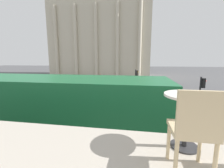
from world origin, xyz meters
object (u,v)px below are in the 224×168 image
pedestrian_yellow (121,94)px  pedestrian_red (145,82)px  traffic_light_mid (136,79)px  pedestrian_black (100,77)px  cafe_chair_0 (194,128)px  cafe_dining_table (187,109)px  double_decker_bus (34,120)px  pedestrian_white (167,82)px  plaza_building_left (103,38)px  traffic_light_near (201,94)px

pedestrian_yellow → pedestrian_red: pedestrian_red is taller
traffic_light_mid → pedestrian_black: bearing=122.8°
cafe_chair_0 → cafe_dining_table: bearing=73.4°
double_decker_bus → traffic_light_mid: (4.26, 13.51, 0.03)m
double_decker_bus → pedestrian_white: size_ratio=6.80×
traffic_light_mid → plaza_building_left: bearing=111.7°
traffic_light_mid → pedestrian_black: 13.93m
plaza_building_left → traffic_light_mid: bearing=-68.3°
pedestrian_red → pedestrian_black: bearing=-13.8°
pedestrian_yellow → double_decker_bus: bearing=-102.2°
cafe_dining_table → traffic_light_near: cafe_dining_table is taller
traffic_light_near → pedestrian_black: bearing=122.6°
traffic_light_near → cafe_dining_table: bearing=-112.8°
cafe_chair_0 → pedestrian_red: size_ratio=0.56×
double_decker_bus → pedestrian_black: double_decker_bus is taller
cafe_dining_table → traffic_light_mid: (-0.71, 16.95, -1.90)m
plaza_building_left → traffic_light_mid: plaza_building_left is taller
cafe_dining_table → double_decker_bus: bearing=145.2°
plaza_building_left → pedestrian_black: plaza_building_left is taller
traffic_light_near → traffic_light_mid: bearing=122.3°
cafe_dining_table → plaza_building_left: bearing=104.3°
pedestrian_white → pedestrian_yellow: bearing=-79.0°
plaza_building_left → pedestrian_red: size_ratio=16.72×
cafe_dining_table → traffic_light_mid: cafe_dining_table is taller
traffic_light_near → pedestrian_red: traffic_light_near is taller
pedestrian_yellow → pedestrian_red: size_ratio=0.99×
cafe_chair_0 → pedestrian_white: cafe_chair_0 is taller
double_decker_bus → cafe_chair_0: 6.56m
pedestrian_white → plaza_building_left: bearing=176.0°
double_decker_bus → cafe_dining_table: cafe_dining_table is taller
traffic_light_mid → cafe_dining_table: bearing=-87.6°
pedestrian_red → cafe_dining_table: bearing=98.2°
cafe_dining_table → cafe_chair_0: bearing=-101.0°
cafe_dining_table → pedestrian_white: bearing=79.6°
pedestrian_white → pedestrian_red: bearing=-128.3°
traffic_light_mid → double_decker_bus: bearing=-107.5°
traffic_light_near → pedestrian_black: traffic_light_near is taller
pedestrian_black → pedestrian_yellow: bearing=91.0°
pedestrian_yellow → traffic_light_mid: bearing=58.0°
traffic_light_mid → traffic_light_near: bearing=-57.7°
pedestrian_yellow → cafe_dining_table: bearing=-79.7°
double_decker_bus → traffic_light_near: size_ratio=3.07×
traffic_light_mid → pedestrian_yellow: (-1.60, -2.44, -1.42)m
pedestrian_black → traffic_light_mid: bearing=101.0°
pedestrian_yellow → traffic_light_near: bearing=-37.1°
traffic_light_mid → pedestrian_red: 7.97m
traffic_light_near → pedestrian_red: (-3.21, 15.13, -1.44)m
traffic_light_mid → pedestrian_black: size_ratio=1.99×
cafe_chair_0 → traffic_light_mid: cafe_chair_0 is taller
pedestrian_white → cafe_chair_0: bearing=-56.4°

